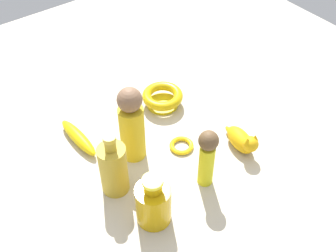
{
  "coord_description": "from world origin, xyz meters",
  "views": [
    {
      "loc": [
        -0.71,
        0.54,
        0.96
      ],
      "look_at": [
        0.0,
        0.0,
        0.08
      ],
      "focal_mm": 45.05,
      "sensor_mm": 36.0,
      "label": 1
    }
  ],
  "objects": [
    {
      "name": "cat_figurine",
      "position": [
        -0.15,
        -0.17,
        0.04
      ],
      "size": [
        0.15,
        0.08,
        0.09
      ],
      "color": "gold",
      "rests_on": "ground"
    },
    {
      "name": "banana",
      "position": [
        0.18,
        0.21,
        0.02
      ],
      "size": [
        0.19,
        0.05,
        0.04
      ],
      "primitive_type": "ellipsoid",
      "rotation": [
        0.0,
        0.0,
        3.19
      ],
      "color": "yellow",
      "rests_on": "ground"
    },
    {
      "name": "bottle_tall",
      "position": [
        -0.04,
        0.22,
        0.09
      ],
      "size": [
        0.08,
        0.08,
        0.21
      ],
      "color": "gold",
      "rests_on": "ground"
    },
    {
      "name": "bowl",
      "position": [
        0.16,
        -0.1,
        0.03
      ],
      "size": [
        0.14,
        0.14,
        0.06
      ],
      "color": "gold",
      "rests_on": "ground"
    },
    {
      "name": "bottle_short",
      "position": [
        -0.19,
        0.19,
        0.07
      ],
      "size": [
        0.09,
        0.09,
        0.16
      ],
      "color": "#C6970C",
      "rests_on": "ground"
    },
    {
      "name": "ground",
      "position": [
        0.0,
        0.0,
        0.0
      ],
      "size": [
        2.0,
        2.0,
        0.0
      ],
      "primitive_type": "plane",
      "color": "#BCB29E"
    },
    {
      "name": "person_figure_child",
      "position": [
        -0.18,
        -0.0,
        0.11
      ],
      "size": [
        0.06,
        0.06,
        0.2
      ],
      "color": "gold",
      "rests_on": "ground"
    },
    {
      "name": "nail_polish_jar",
      "position": [
        0.15,
        0.04,
        0.02
      ],
      "size": [
        0.03,
        0.03,
        0.04
      ],
      "color": "#B32623",
      "rests_on": "ground"
    },
    {
      "name": "person_figure_adult",
      "position": [
        0.03,
        0.1,
        0.13
      ],
      "size": [
        0.1,
        0.1,
        0.25
      ],
      "color": "gold",
      "rests_on": "ground"
    },
    {
      "name": "bangle",
      "position": [
        -0.03,
        -0.03,
        0.01
      ],
      "size": [
        0.07,
        0.07,
        0.01
      ],
      "primitive_type": "torus",
      "color": "yellow",
      "rests_on": "ground"
    }
  ]
}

